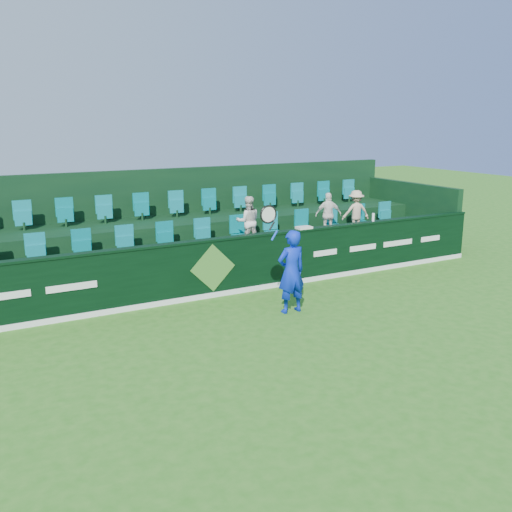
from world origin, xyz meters
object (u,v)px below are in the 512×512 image
spectator_right (356,212)px  towel (304,228)px  tennis_player (291,271)px  drinks_bottle (373,217)px  spectator_middle (328,215)px  spectator_left (248,221)px

spectator_right → towel: size_ratio=3.26×
tennis_player → drinks_bottle: (3.67, 1.79, 0.56)m
towel → drinks_bottle: 2.17m
tennis_player → spectator_right: 4.96m
tennis_player → towel: size_ratio=6.42×
drinks_bottle → towel: bearing=180.0°
tennis_player → spectator_middle: tennis_player is taller
tennis_player → spectator_left: 3.01m
spectator_left → towel: (0.96, -1.12, -0.06)m
spectator_right → drinks_bottle: bearing=90.1°
spectator_left → spectator_middle: bearing=-162.7°
spectator_middle → drinks_bottle: spectator_middle is taller
towel → drinks_bottle: drinks_bottle is taller
spectator_left → drinks_bottle: spectator_left is taller
spectator_left → spectator_right: (3.44, 0.00, -0.03)m
spectator_left → spectator_middle: size_ratio=1.05×
spectator_left → spectator_middle: spectator_left is taller
spectator_middle → drinks_bottle: (0.63, -1.12, 0.05)m
spectator_right → spectator_left: bearing=15.6°
spectator_right → tennis_player: bearing=51.8°
spectator_middle → spectator_right: size_ratio=1.00×
spectator_right → drinks_bottle: (-0.31, -1.12, 0.04)m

